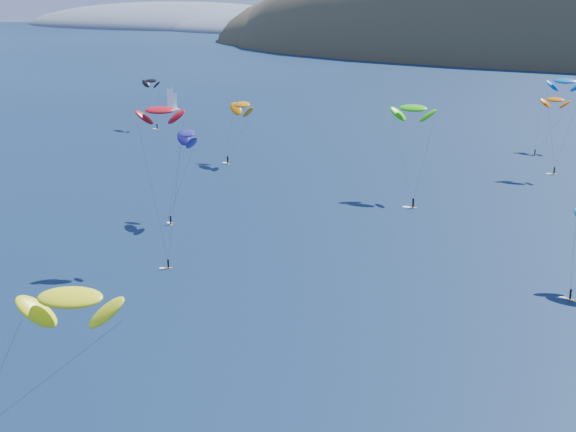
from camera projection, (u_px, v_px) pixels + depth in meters
The scene contains 10 objects.
headland at pixel (198, 29), 898.07m from camera, with size 460.00×250.00×60.00m.
sailboat at pixel (172, 109), 287.85m from camera, with size 8.00×7.02×9.58m.
kitesurfer_1 at pixel (242, 105), 202.78m from camera, with size 10.50×9.87×17.27m.
kitesurfer_2 at pixel (70, 298), 79.98m from camera, with size 12.00×13.63×16.43m.
kitesurfer_3 at pixel (413, 108), 169.39m from camera, with size 10.07×13.85×21.23m.
kitesurfer_4 at pixel (565, 81), 188.35m from camera, with size 8.40×5.20×24.23m.
kitesurfer_9 at pixel (160, 110), 127.88m from camera, with size 8.66×9.30×26.49m.
kitesurfer_10 at pixel (187, 134), 153.08m from camera, with size 8.97×11.64×18.72m.
kitesurfer_11 at pixel (555, 100), 217.80m from camera, with size 7.84×12.80×15.85m.
kitesurfer_12 at pixel (151, 81), 251.99m from camera, with size 8.12×5.52×16.83m.
Camera 1 is at (58.97, -27.18, 43.54)m, focal length 50.00 mm.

